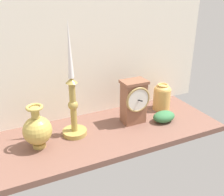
{
  "coord_description": "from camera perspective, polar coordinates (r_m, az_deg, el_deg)",
  "views": [
    {
      "loc": [
        -34.72,
        -84.29,
        54.65
      ],
      "look_at": [
        5.19,
        0.0,
        14.0
      ],
      "focal_mm": 41.77,
      "sensor_mm": 36.0,
      "label": 1
    }
  ],
  "objects": [
    {
      "name": "ground_plane",
      "position": [
        1.07,
        -2.54,
        -7.97
      ],
      "size": [
        100.0,
        36.0,
        2.4
      ],
      "primitive_type": "cube",
      "color": "brown"
    },
    {
      "name": "back_wall",
      "position": [
        1.11,
        -6.68,
        11.86
      ],
      "size": [
        120.0,
        2.0,
        65.0
      ],
      "primitive_type": "cube",
      "color": "white",
      "rests_on": "ground_plane"
    },
    {
      "name": "mantel_clock",
      "position": [
        1.1,
        4.82,
        -0.7
      ],
      "size": [
        10.95,
        9.51,
        18.83
      ],
      "color": "brown",
      "rests_on": "ground_plane"
    },
    {
      "name": "candlestick_tall_left",
      "position": [
        1.0,
        -8.55,
        -1.19
      ],
      "size": [
        9.65,
        9.65,
        44.62
      ],
      "color": "#A98F44",
      "rests_on": "ground_plane"
    },
    {
      "name": "brass_vase_bulbous",
      "position": [
        0.97,
        -16.03,
        -6.67
      ],
      "size": [
        10.44,
        10.44,
        16.49
      ],
      "color": "tan",
      "rests_on": "ground_plane"
    },
    {
      "name": "brass_vase_jar",
      "position": [
        1.25,
        10.88,
        0.39
      ],
      "size": [
        8.01,
        8.01,
        12.47
      ],
      "color": "tan",
      "rests_on": "ground_plane"
    },
    {
      "name": "ivy_sprig",
      "position": [
        1.15,
        11.29,
        -4.01
      ],
      "size": [
        10.08,
        7.06,
        4.69
      ],
      "color": "#357242",
      "rests_on": "ground_plane"
    }
  ]
}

